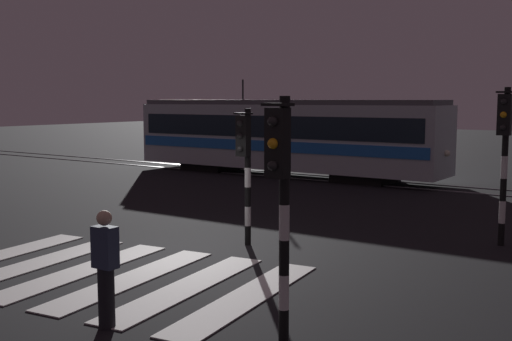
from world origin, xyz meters
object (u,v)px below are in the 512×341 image
traffic_light_corner_far_right (504,142)px  traffic_light_corner_near_right (281,183)px  pedestrian_waiting_at_kerb (106,268)px  traffic_light_median_centre (245,156)px  tram (283,135)px

traffic_light_corner_far_right → traffic_light_corner_near_right: bearing=-97.2°
traffic_light_corner_near_right → traffic_light_corner_far_right: bearing=82.8°
traffic_light_corner_far_right → pedestrian_waiting_at_kerb: (-3.38, -8.50, -1.46)m
traffic_light_median_centre → pedestrian_waiting_at_kerb: size_ratio=1.80×
traffic_light_median_centre → pedestrian_waiting_at_kerb: 5.58m
traffic_light_corner_near_right → tram: 19.01m
traffic_light_corner_far_right → tram: (-11.08, 8.44, -0.59)m
tram → pedestrian_waiting_at_kerb: 18.63m
traffic_light_corner_near_right → tram: bearing=122.2°
traffic_light_corner_near_right → traffic_light_median_centre: traffic_light_corner_near_right is taller
traffic_light_median_centre → tram: tram is taller
traffic_light_median_centre → tram: size_ratio=0.21×
traffic_light_corner_far_right → pedestrian_waiting_at_kerb: 9.26m
traffic_light_corner_near_right → pedestrian_waiting_at_kerb: size_ratio=1.94×
traffic_light_corner_near_right → traffic_light_median_centre: size_ratio=1.08×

